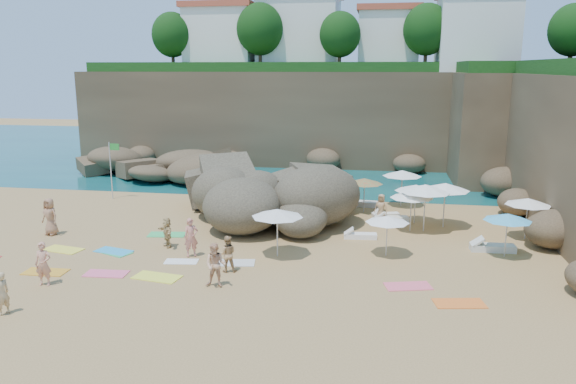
% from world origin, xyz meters
% --- Properties ---
extents(ground, '(120.00, 120.00, 0.00)m').
position_xyz_m(ground, '(0.00, 0.00, 0.00)').
color(ground, tan).
rests_on(ground, ground).
extents(seawater, '(120.00, 120.00, 0.00)m').
position_xyz_m(seawater, '(0.00, 30.00, 0.00)').
color(seawater, '#0C4751').
rests_on(seawater, ground).
extents(cliff_back, '(44.00, 8.00, 8.00)m').
position_xyz_m(cliff_back, '(2.00, 25.00, 4.00)').
color(cliff_back, brown).
rests_on(cliff_back, ground).
extents(cliff_corner, '(10.00, 12.00, 8.00)m').
position_xyz_m(cliff_corner, '(17.00, 20.00, 4.00)').
color(cliff_corner, brown).
rests_on(cliff_corner, ground).
extents(rock_promontory, '(12.00, 7.00, 2.00)m').
position_xyz_m(rock_promontory, '(-11.00, 16.00, 0.00)').
color(rock_promontory, brown).
rests_on(rock_promontory, ground).
extents(clifftop_buildings, '(28.48, 9.48, 7.00)m').
position_xyz_m(clifftop_buildings, '(2.96, 25.79, 11.24)').
color(clifftop_buildings, white).
rests_on(clifftop_buildings, cliff_back).
extents(clifftop_trees, '(35.60, 23.82, 4.40)m').
position_xyz_m(clifftop_trees, '(4.78, 19.52, 11.26)').
color(clifftop_trees, '#11380F').
rests_on(clifftop_trees, ground).
extents(marina_masts, '(3.10, 0.10, 6.00)m').
position_xyz_m(marina_masts, '(-16.50, 30.00, 3.00)').
color(marina_masts, white).
rests_on(marina_masts, ground).
extents(rock_outcrop, '(8.43, 6.39, 3.32)m').
position_xyz_m(rock_outcrop, '(-0.02, 4.75, 0.00)').
color(rock_outcrop, brown).
rests_on(rock_outcrop, ground).
extents(flag_pole, '(0.72, 0.10, 3.71)m').
position_xyz_m(flag_pole, '(-10.34, 8.00, 2.37)').
color(flag_pole, silver).
rests_on(flag_pole, ground).
extents(parasol_0, '(2.23, 2.23, 2.11)m').
position_xyz_m(parasol_0, '(2.77, 5.82, 1.94)').
color(parasol_0, silver).
rests_on(parasol_0, ground).
extents(parasol_1, '(2.38, 2.38, 2.25)m').
position_xyz_m(parasol_1, '(8.05, 9.04, 2.07)').
color(parasol_1, silver).
rests_on(parasol_1, ground).
extents(parasol_2, '(2.40, 2.40, 2.27)m').
position_xyz_m(parasol_2, '(3.86, 4.32, 2.08)').
color(parasol_2, silver).
rests_on(parasol_2, ground).
extents(parasol_3, '(2.56, 2.56, 2.42)m').
position_xyz_m(parasol_3, '(10.15, 4.66, 2.22)').
color(parasol_3, silver).
rests_on(parasol_3, ground).
extents(parasol_4, '(2.21, 2.21, 2.09)m').
position_xyz_m(parasol_4, '(13.97, 3.18, 1.92)').
color(parasol_4, silver).
rests_on(parasol_4, ground).
extents(parasol_5, '(2.28, 2.28, 2.15)m').
position_xyz_m(parasol_5, '(8.67, 5.26, 1.97)').
color(parasol_5, silver).
rests_on(parasol_5, ground).
extents(parasol_6, '(2.16, 2.16, 2.04)m').
position_xyz_m(parasol_6, '(5.84, 7.21, 1.87)').
color(parasol_6, silver).
rests_on(parasol_6, ground).
extents(parasol_7, '(2.23, 2.23, 2.11)m').
position_xyz_m(parasol_7, '(8.37, 3.67, 1.94)').
color(parasol_7, silver).
rests_on(parasol_7, ground).
extents(parasol_8, '(2.63, 2.63, 2.48)m').
position_xyz_m(parasol_8, '(9.07, 3.79, 2.28)').
color(parasol_8, silver).
rests_on(parasol_8, ground).
extents(parasol_9, '(2.34, 2.34, 2.21)m').
position_xyz_m(parasol_9, '(2.26, -1.44, 2.03)').
color(parasol_9, silver).
rests_on(parasol_9, ground).
extents(parasol_10, '(2.12, 2.12, 2.01)m').
position_xyz_m(parasol_10, '(12.42, 0.23, 1.84)').
color(parasol_10, silver).
rests_on(parasol_10, ground).
extents(parasol_11, '(1.98, 1.98, 1.87)m').
position_xyz_m(parasol_11, '(7.13, -0.54, 1.72)').
color(parasol_11, silver).
rests_on(parasol_11, ground).
extents(lounger_0, '(1.95, 0.96, 0.29)m').
position_xyz_m(lounger_0, '(7.43, 5.34, 0.15)').
color(lounger_0, white).
rests_on(lounger_0, ground).
extents(lounger_1, '(1.82, 1.08, 0.27)m').
position_xyz_m(lounger_1, '(1.71, 6.19, 0.13)').
color(lounger_1, white).
rests_on(lounger_1, ground).
extents(lounger_2, '(2.12, 0.89, 0.32)m').
position_xyz_m(lounger_2, '(5.78, 8.62, 0.16)').
color(lounger_2, silver).
rests_on(lounger_2, ground).
extents(lounger_3, '(1.62, 0.97, 0.24)m').
position_xyz_m(lounger_3, '(7.12, 6.25, 0.12)').
color(lounger_3, white).
rests_on(lounger_3, ground).
extents(lounger_4, '(2.05, 0.77, 0.32)m').
position_xyz_m(lounger_4, '(12.03, 0.94, 0.16)').
color(lounger_4, silver).
rests_on(lounger_4, ground).
extents(lounger_5, '(1.68, 0.69, 0.25)m').
position_xyz_m(lounger_5, '(5.86, 1.92, 0.13)').
color(lounger_5, white).
rests_on(lounger_5, ground).
extents(towel_1, '(1.81, 1.00, 0.03)m').
position_xyz_m(towel_1, '(-4.34, -4.84, 0.02)').
color(towel_1, '#FE6288').
rests_on(towel_1, ground).
extents(towel_2, '(1.82, 0.96, 0.03)m').
position_xyz_m(towel_2, '(-6.95, -5.07, 0.02)').
color(towel_2, orange).
rests_on(towel_2, ground).
extents(towel_3, '(1.87, 1.43, 0.03)m').
position_xyz_m(towel_3, '(-5.29, -2.18, 0.01)').
color(towel_3, '#34B977').
rests_on(towel_3, ground).
extents(towel_4, '(1.98, 1.25, 0.03)m').
position_xyz_m(towel_4, '(-7.85, -2.24, 0.02)').
color(towel_4, '#FFEF43').
rests_on(towel_4, ground).
extents(towel_5, '(1.54, 0.91, 0.03)m').
position_xyz_m(towel_5, '(-1.78, -2.89, 0.01)').
color(towel_5, white).
rests_on(towel_5, ground).
extents(towel_8, '(1.89, 1.26, 0.03)m').
position_xyz_m(towel_8, '(-5.39, -2.07, 0.02)').
color(towel_8, '#29A4DE').
rests_on(towel_8, ground).
extents(towel_9, '(1.95, 1.31, 0.03)m').
position_xyz_m(towel_9, '(7.97, -4.15, 0.02)').
color(towel_9, '#FF6379').
rests_on(towel_9, ground).
extents(towel_10, '(1.95, 1.22, 0.03)m').
position_xyz_m(towel_10, '(9.74, -5.51, 0.02)').
color(towel_10, orange).
rests_on(towel_10, ground).
extents(towel_11, '(1.98, 1.18, 0.03)m').
position_xyz_m(towel_11, '(-3.93, 0.87, 0.02)').
color(towel_11, '#37C164').
rests_on(towel_11, ground).
extents(towel_12, '(2.05, 1.26, 0.03)m').
position_xyz_m(towel_12, '(-2.11, -4.86, 0.02)').
color(towel_12, '#FBFF43').
rests_on(towel_12, ground).
extents(towel_13, '(1.96, 1.20, 0.03)m').
position_xyz_m(towel_13, '(0.55, -2.69, 0.02)').
color(towel_13, silver).
rests_on(towel_13, ground).
extents(person_stand_0, '(0.69, 0.50, 1.77)m').
position_xyz_m(person_stand_0, '(-6.12, -6.38, 0.88)').
color(person_stand_0, tan).
rests_on(person_stand_0, ground).
extents(person_stand_1, '(0.87, 0.74, 1.56)m').
position_xyz_m(person_stand_1, '(0.56, -3.71, 0.78)').
color(person_stand_1, tan).
rests_on(person_stand_1, ground).
extents(person_stand_2, '(0.90, 0.98, 1.47)m').
position_xyz_m(person_stand_2, '(-0.75, 8.03, 0.73)').
color(person_stand_2, '#F3B98A').
rests_on(person_stand_2, ground).
extents(person_stand_3, '(0.55, 1.11, 1.83)m').
position_xyz_m(person_stand_3, '(3.33, 2.87, 0.92)').
color(person_stand_3, '#895C44').
rests_on(person_stand_3, ground).
extents(person_stand_4, '(0.85, 0.63, 1.55)m').
position_xyz_m(person_stand_4, '(6.84, 5.31, 0.77)').
color(person_stand_4, tan).
rests_on(person_stand_4, ground).
extents(person_stand_5, '(1.82, 1.14, 1.90)m').
position_xyz_m(person_stand_5, '(-3.49, 10.71, 0.95)').
color(person_stand_5, '#B9785C').
rests_on(person_stand_5, ground).
extents(person_stand_6, '(0.55, 0.66, 1.55)m').
position_xyz_m(person_stand_6, '(-5.98, -9.05, 0.77)').
color(person_stand_6, tan).
rests_on(person_stand_6, ground).
extents(person_lie_2, '(1.35, 2.05, 0.50)m').
position_xyz_m(person_lie_2, '(-9.75, -0.11, 0.25)').
color(person_lie_2, '#A37151').
rests_on(person_lie_2, ground).
extents(person_lie_3, '(1.93, 1.92, 0.38)m').
position_xyz_m(person_lie_3, '(-3.15, -1.02, 0.19)').
color(person_lie_3, tan).
rests_on(person_lie_3, ground).
extents(person_lie_4, '(1.43, 1.83, 0.42)m').
position_xyz_m(person_lie_4, '(-1.55, -2.15, 0.21)').
color(person_lie_4, '#C47462').
rests_on(person_lie_4, ground).
extents(person_lie_5, '(0.85, 1.74, 0.66)m').
position_xyz_m(person_lie_5, '(0.58, -5.45, 0.33)').
color(person_lie_5, '#E0A77F').
rests_on(person_lie_5, ground).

